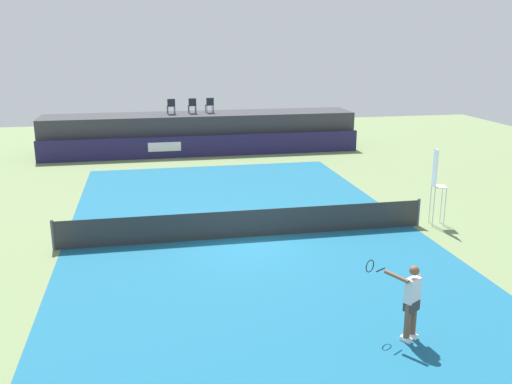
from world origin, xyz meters
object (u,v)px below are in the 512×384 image
object	(u,v)px
net_post_far	(418,212)
umpire_chair	(437,182)
spectator_chair_center	(210,104)
spectator_chair_left	(192,105)
tennis_player	(411,300)
net_post_near	(53,235)
spectator_chair_far_left	(171,106)

from	to	relation	value
net_post_far	umpire_chair	bearing A→B (deg)	1.90
spectator_chair_center	umpire_chair	bearing A→B (deg)	-68.05
spectator_chair_left	tennis_player	bearing A→B (deg)	-83.00
net_post_near	net_post_far	size ratio (longest dim) A/B	1.00
spectator_chair_far_left	net_post_near	distance (m)	16.13
spectator_chair_far_left	spectator_chair_left	bearing A→B (deg)	2.87
spectator_chair_center	tennis_player	distance (m)	22.82
umpire_chair	spectator_chair_center	bearing A→B (deg)	111.95
umpire_chair	net_post_near	size ratio (longest dim) A/B	2.76
tennis_player	spectator_chair_center	bearing A→B (deg)	94.41
spectator_chair_far_left	net_post_far	size ratio (longest dim) A/B	0.89
spectator_chair_center	tennis_player	world-z (taller)	spectator_chair_center
spectator_chair_center	spectator_chair_far_left	bearing A→B (deg)	-176.50
spectator_chair_far_left	spectator_chair_left	size ratio (longest dim) A/B	1.00
spectator_chair_left	spectator_chair_far_left	bearing A→B (deg)	-177.13
tennis_player	umpire_chair	bearing A→B (deg)	58.31
spectator_chair_far_left	net_post_near	xyz separation A→B (m)	(-4.54, -15.33, -2.19)
spectator_chair_center	spectator_chair_left	bearing A→B (deg)	-175.77
spectator_chair_center	net_post_far	distance (m)	16.59
spectator_chair_center	umpire_chair	size ratio (longest dim) A/B	0.32
umpire_chair	net_post_far	distance (m)	1.25
spectator_chair_left	umpire_chair	size ratio (longest dim) A/B	0.32
umpire_chair	tennis_player	xyz separation A→B (m)	(-4.47, -7.25, -0.63)
umpire_chair	net_post_far	world-z (taller)	umpire_chair
spectator_chair_center	umpire_chair	distance (m)	16.69
spectator_chair_left	umpire_chair	xyz separation A→B (m)	(7.25, -15.37, -1.11)
net_post_near	spectator_chair_left	bearing A→B (deg)	69.46
net_post_far	net_post_near	bearing A→B (deg)	180.00
spectator_chair_far_left	net_post_far	world-z (taller)	spectator_chair_far_left
spectator_chair_far_left	spectator_chair_center	xyz separation A→B (m)	(2.25, 0.14, 0.00)
net_post_far	tennis_player	world-z (taller)	tennis_player
spectator_chair_far_left	umpire_chair	xyz separation A→B (m)	(8.48, -15.30, -1.11)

